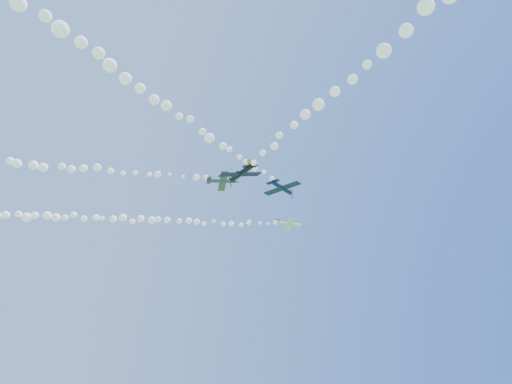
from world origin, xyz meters
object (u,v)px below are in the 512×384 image
plane_grey (223,181)px  plane_black (240,174)px  plane_white (289,224)px  plane_navy (282,188)px

plane_grey → plane_black: 7.89m
plane_white → plane_black: plane_white is taller
plane_white → plane_grey: 35.35m
plane_white → plane_navy: bearing=-103.5°
plane_white → plane_black: 40.75m
plane_white → plane_grey: size_ratio=1.15×
plane_white → plane_black: size_ratio=0.97×
plane_navy → plane_black: 21.21m
plane_black → plane_navy: bearing=-57.1°
plane_navy → plane_grey: size_ratio=1.33×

